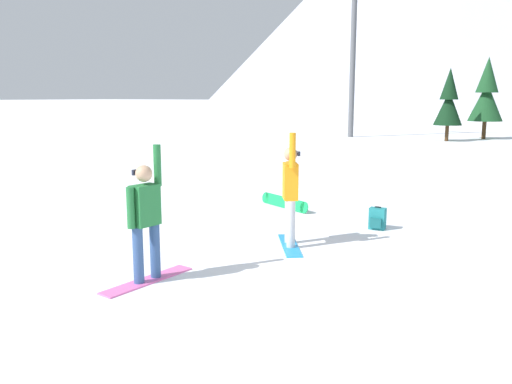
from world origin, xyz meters
TOP-DOWN VIEW (x-y plane):
  - ground_plane at (0.00, 0.00)m, footprint 800.00×800.00m
  - snowboarder_foreground at (-3.19, -0.90)m, footprint 0.49×1.59m
  - snowboarder_midground at (-2.20, 1.81)m, footprint 1.03×1.41m
  - loose_snowboard_near_right at (-3.77, 4.79)m, footprint 1.64×0.87m
  - backpack_teal at (-1.18, 3.79)m, footprint 0.33×0.27m
  - pine_tree_short at (-3.92, 27.38)m, footprint 1.67×1.67m
  - pine_tree_tall at (-2.17, 30.35)m, footprint 2.11×2.11m
  - ski_lift_tower at (-10.14, 27.79)m, footprint 3.59×0.36m
  - peak_north_spur at (-90.18, 257.10)m, footprint 131.46×131.46m

SIDE VIEW (x-z plane):
  - ground_plane at x=0.00m, z-range 0.00..0.00m
  - loose_snowboard_near_right at x=-3.77m, z-range 0.00..0.27m
  - backpack_teal at x=-1.18m, z-range -0.02..0.45m
  - snowboarder_foreground at x=-3.19m, z-range -0.06..1.92m
  - snowboarder_midground at x=-2.20m, z-range -0.05..2.00m
  - pine_tree_short at x=-3.92m, z-range 0.20..4.56m
  - pine_tree_tall at x=-2.17m, z-range 0.23..5.34m
  - ski_lift_tower at x=-10.14m, z-range 0.79..11.94m
  - peak_north_spur at x=-90.18m, z-range 1.13..51.34m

